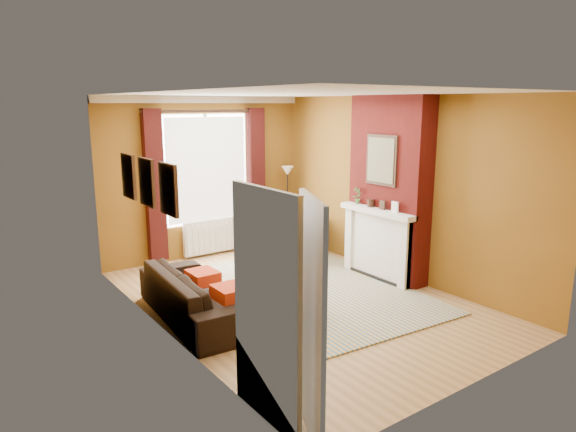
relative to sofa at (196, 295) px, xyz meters
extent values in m
plane|color=olive|center=(1.42, -0.26, -0.31)|extent=(5.50, 5.50, 0.00)
cube|color=brown|center=(1.42, 2.49, 1.09)|extent=(3.80, 0.02, 2.80)
cube|color=brown|center=(1.42, -3.01, 1.09)|extent=(3.80, 0.02, 2.80)
cube|color=brown|center=(3.32, -0.26, 1.09)|extent=(0.02, 5.50, 2.80)
cube|color=brown|center=(-0.48, -0.26, 1.09)|extent=(0.02, 5.50, 2.80)
cube|color=silver|center=(1.42, -0.26, 2.49)|extent=(3.80, 5.50, 0.01)
cube|color=#460C0A|center=(3.14, -0.26, 1.09)|extent=(0.35, 1.40, 2.80)
cube|color=white|center=(2.95, -0.26, 0.24)|extent=(0.12, 1.30, 1.10)
cube|color=white|center=(2.90, -0.26, 0.77)|extent=(0.22, 1.40, 0.08)
cube|color=white|center=(2.93, -0.84, 0.21)|extent=(0.16, 0.14, 1.04)
cube|color=white|center=(2.93, 0.32, 0.21)|extent=(0.16, 0.14, 1.04)
cube|color=black|center=(2.98, -0.26, 0.14)|extent=(0.06, 0.80, 0.90)
cube|color=black|center=(2.96, -0.26, -0.28)|extent=(0.20, 1.00, 0.06)
cube|color=white|center=(2.91, -0.61, 0.89)|extent=(0.03, 0.12, 0.16)
cube|color=#301E12|center=(2.91, -0.36, 0.88)|extent=(0.03, 0.10, 0.14)
cylinder|color=#301E12|center=(2.91, -0.11, 0.87)|extent=(0.10, 0.10, 0.12)
cube|color=#301E12|center=(2.96, -0.26, 1.54)|extent=(0.03, 0.60, 0.75)
cube|color=olive|center=(2.93, -0.26, 1.54)|extent=(0.01, 0.52, 0.66)
cube|color=white|center=(1.42, 2.45, 2.43)|extent=(3.80, 0.08, 0.12)
cube|color=white|center=(1.42, 2.46, 1.24)|extent=(1.60, 0.04, 1.90)
cube|color=white|center=(1.42, 2.42, 1.24)|extent=(1.50, 0.02, 1.80)
cube|color=white|center=(1.42, 2.44, 1.24)|extent=(0.06, 0.04, 1.90)
cube|color=#380E0C|center=(0.44, 2.37, 1.04)|extent=(0.30, 0.16, 2.50)
cube|color=#380E0C|center=(2.40, 2.37, 1.04)|extent=(0.30, 0.16, 2.50)
cylinder|color=#301E12|center=(1.42, 2.37, 2.24)|extent=(2.30, 0.05, 0.05)
cube|color=white|center=(1.42, 2.39, 0.04)|extent=(1.00, 0.10, 0.60)
cube|color=white|center=(0.97, 2.33, 0.04)|extent=(0.04, 0.03, 0.56)
cube|color=white|center=(1.08, 2.33, 0.04)|extent=(0.04, 0.03, 0.56)
cube|color=white|center=(1.19, 2.33, 0.04)|extent=(0.04, 0.03, 0.56)
cube|color=white|center=(1.30, 2.33, 0.04)|extent=(0.04, 0.03, 0.56)
cube|color=white|center=(1.41, 2.33, 0.04)|extent=(0.04, 0.03, 0.56)
cube|color=white|center=(1.52, 2.33, 0.04)|extent=(0.04, 0.03, 0.56)
cube|color=white|center=(1.63, 2.33, 0.04)|extent=(0.04, 0.03, 0.56)
cube|color=white|center=(1.74, 2.33, 0.04)|extent=(0.04, 0.03, 0.56)
cube|color=white|center=(1.85, 2.33, 0.04)|extent=(0.04, 0.03, 0.56)
cube|color=#301E12|center=(-0.45, -0.36, 1.44)|extent=(0.04, 0.44, 0.58)
cube|color=yellow|center=(-0.43, -0.36, 1.44)|extent=(0.01, 0.38, 0.52)
cube|color=#301E12|center=(-0.45, 0.29, 1.44)|extent=(0.04, 0.44, 0.58)
cube|color=#339A76|center=(-0.43, 0.29, 1.44)|extent=(0.01, 0.38, 0.52)
cube|color=#301E12|center=(-0.45, 0.94, 1.44)|extent=(0.04, 0.44, 0.58)
cube|color=#CE3A33|center=(-0.43, 0.94, 1.44)|extent=(0.01, 0.38, 0.52)
cube|color=white|center=(-0.46, -2.31, 0.69)|extent=(0.05, 0.94, 2.06)
cube|color=black|center=(-0.44, -2.31, 0.69)|extent=(0.02, 0.80, 1.98)
cube|color=white|center=(-0.26, -2.67, 0.69)|extent=(0.37, 0.74, 1.98)
imported|color=#427735|center=(2.91, 0.19, 0.95)|extent=(0.14, 0.10, 0.27)
cube|color=#B22B0E|center=(0.15, -0.60, 0.18)|extent=(0.34, 0.40, 0.16)
cube|color=#B22B0E|center=(0.15, 0.10, 0.18)|extent=(0.34, 0.40, 0.16)
cube|color=#33638D|center=(1.73, -0.04, -0.30)|extent=(2.96, 3.91, 0.02)
imported|color=black|center=(0.00, 0.00, 0.00)|extent=(0.97, 2.17, 0.62)
imported|color=black|center=(2.55, 1.58, 0.03)|extent=(1.32, 1.26, 0.68)
cube|color=tan|center=(1.20, -0.13, 0.02)|extent=(0.79, 1.17, 0.04)
cylinder|color=tan|center=(0.87, -0.54, -0.15)|extent=(0.05, 0.05, 0.31)
cylinder|color=tan|center=(1.28, -0.65, -0.15)|extent=(0.05, 0.05, 0.31)
cylinder|color=tan|center=(1.11, 0.38, -0.15)|extent=(0.05, 0.05, 0.31)
cylinder|color=tan|center=(1.52, 0.28, -0.15)|extent=(0.05, 0.05, 0.31)
cylinder|color=olive|center=(1.86, 1.60, -0.07)|extent=(0.47, 0.47, 0.48)
cylinder|color=black|center=(2.95, 2.14, -0.30)|extent=(0.25, 0.25, 0.03)
cylinder|color=black|center=(2.95, 2.14, 0.42)|extent=(0.03, 0.03, 1.40)
cone|color=beige|center=(2.95, 2.14, 1.13)|extent=(0.25, 0.25, 0.17)
imported|color=#999999|center=(1.06, -0.42, 0.06)|extent=(0.25, 0.31, 0.03)
imported|color=#999999|center=(1.31, 0.07, 0.05)|extent=(0.31, 0.32, 0.02)
imported|color=#999999|center=(1.32, -0.23, 0.09)|extent=(0.13, 0.13, 0.09)
cube|color=#262629|center=(1.04, -0.05, 0.06)|extent=(0.13, 0.16, 0.02)
camera|label=1|loc=(-2.62, -5.65, 2.36)|focal=32.00mm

